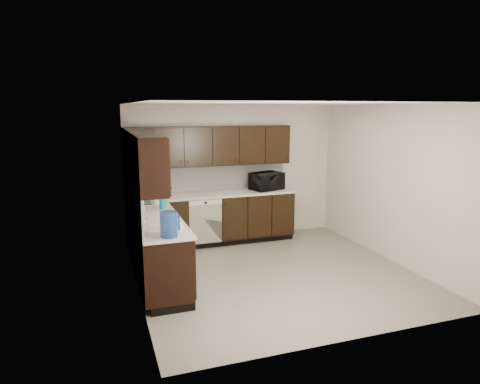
# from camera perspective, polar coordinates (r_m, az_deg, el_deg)

# --- Properties ---
(floor) EXTENTS (4.00, 4.00, 0.00)m
(floor) POSITION_cam_1_polar(r_m,az_deg,el_deg) (6.56, 4.65, -10.72)
(floor) COLOR gray
(floor) RESTS_ON ground
(ceiling) EXTENTS (4.00, 4.00, 0.00)m
(ceiling) POSITION_cam_1_polar(r_m,az_deg,el_deg) (6.09, 5.03, 11.69)
(ceiling) COLOR white
(ceiling) RESTS_ON wall_back
(wall_back) EXTENTS (4.00, 0.02, 2.50)m
(wall_back) POSITION_cam_1_polar(r_m,az_deg,el_deg) (8.05, -0.89, 2.66)
(wall_back) COLOR #BCB0A0
(wall_back) RESTS_ON floor
(wall_left) EXTENTS (0.02, 4.00, 2.50)m
(wall_left) POSITION_cam_1_polar(r_m,az_deg,el_deg) (5.71, -13.88, -1.19)
(wall_left) COLOR #BCB0A0
(wall_left) RESTS_ON floor
(wall_right) EXTENTS (0.02, 4.00, 2.50)m
(wall_right) POSITION_cam_1_polar(r_m,az_deg,el_deg) (7.23, 19.51, 1.05)
(wall_right) COLOR #BCB0A0
(wall_right) RESTS_ON floor
(wall_front) EXTENTS (4.00, 0.02, 2.50)m
(wall_front) POSITION_cam_1_polar(r_m,az_deg,el_deg) (4.49, 15.15, -4.59)
(wall_front) COLOR #BCB0A0
(wall_front) RESTS_ON floor
(lower_cabinets) EXTENTS (3.00, 2.80, 0.90)m
(lower_cabinets) POSITION_cam_1_polar(r_m,az_deg,el_deg) (7.13, -6.38, -5.42)
(lower_cabinets) COLOR black
(lower_cabinets) RESTS_ON floor
(countertop) EXTENTS (3.03, 2.83, 0.04)m
(countertop) POSITION_cam_1_polar(r_m,az_deg,el_deg) (7.00, -6.48, -1.45)
(countertop) COLOR #BEB6A6
(countertop) RESTS_ON lower_cabinets
(backsplash) EXTENTS (3.00, 2.80, 0.48)m
(backsplash) POSITION_cam_1_polar(r_m,az_deg,el_deg) (7.11, -8.55, 0.83)
(backsplash) COLOR silver
(backsplash) RESTS_ON countertop
(upper_cabinets) EXTENTS (3.00, 2.80, 0.70)m
(upper_cabinets) POSITION_cam_1_polar(r_m,az_deg,el_deg) (6.94, -7.57, 5.53)
(upper_cabinets) COLOR black
(upper_cabinets) RESTS_ON wall_back
(dishwasher) EXTENTS (0.58, 0.04, 0.78)m
(dishwasher) POSITION_cam_1_polar(r_m,az_deg,el_deg) (7.44, -4.60, -3.61)
(dishwasher) COLOR beige
(dishwasher) RESTS_ON lower_cabinets
(sink) EXTENTS (0.54, 0.82, 0.42)m
(sink) POSITION_cam_1_polar(r_m,az_deg,el_deg) (5.82, -10.56, -4.56)
(sink) COLOR beige
(sink) RESTS_ON countertop
(microwave) EXTENTS (0.68, 0.56, 0.32)m
(microwave) POSITION_cam_1_polar(r_m,az_deg,el_deg) (7.96, 3.58, 1.45)
(microwave) COLOR black
(microwave) RESTS_ON countertop
(soap_bottle_a) EXTENTS (0.11, 0.11, 0.18)m
(soap_bottle_a) POSITION_cam_1_polar(r_m,az_deg,el_deg) (5.29, -8.20, -4.42)
(soap_bottle_a) COLOR gray
(soap_bottle_a) RESTS_ON countertop
(soap_bottle_b) EXTENTS (0.12, 0.12, 0.26)m
(soap_bottle_b) POSITION_cam_1_polar(r_m,az_deg,el_deg) (6.40, -13.04, -1.50)
(soap_bottle_b) COLOR gray
(soap_bottle_b) RESTS_ON countertop
(toaster_oven) EXTENTS (0.36, 0.30, 0.20)m
(toaster_oven) POSITION_cam_1_polar(r_m,az_deg,el_deg) (7.49, -13.13, 0.11)
(toaster_oven) COLOR #ADADB0
(toaster_oven) RESTS_ON countertop
(storage_bin) EXTENTS (0.52, 0.42, 0.18)m
(storage_bin) POSITION_cam_1_polar(r_m,az_deg,el_deg) (7.05, -12.56, -0.64)
(storage_bin) COLOR silver
(storage_bin) RESTS_ON countertop
(blue_pitcher) EXTENTS (0.25, 0.25, 0.30)m
(blue_pitcher) POSITION_cam_1_polar(r_m,az_deg,el_deg) (5.11, -9.50, -4.28)
(blue_pitcher) COLOR navy
(blue_pitcher) RESTS_ON countertop
(teal_tumbler) EXTENTS (0.12, 0.12, 0.23)m
(teal_tumbler) POSITION_cam_1_polar(r_m,az_deg,el_deg) (6.53, -10.29, -1.28)
(teal_tumbler) COLOR #0D7B90
(teal_tumbler) RESTS_ON countertop
(paper_towel_roll) EXTENTS (0.20, 0.20, 0.34)m
(paper_towel_roll) POSITION_cam_1_polar(r_m,az_deg,el_deg) (6.90, -11.10, -0.14)
(paper_towel_roll) COLOR silver
(paper_towel_roll) RESTS_ON countertop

